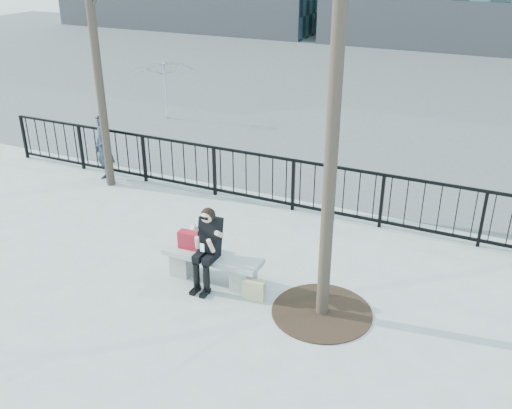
% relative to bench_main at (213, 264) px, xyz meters
% --- Properties ---
extents(ground, '(120.00, 120.00, 0.00)m').
position_rel_bench_main_xyz_m(ground, '(0.00, 0.00, -0.30)').
color(ground, gray).
rests_on(ground, ground).
extents(street_surface, '(60.00, 23.00, 0.01)m').
position_rel_bench_main_xyz_m(street_surface, '(0.00, 15.00, -0.30)').
color(street_surface, '#474747').
rests_on(street_surface, ground).
extents(railing, '(14.00, 0.06, 1.10)m').
position_rel_bench_main_xyz_m(railing, '(0.00, 3.00, 0.25)').
color(railing, black).
rests_on(railing, ground).
extents(tree_grate, '(1.50, 1.50, 0.02)m').
position_rel_bench_main_xyz_m(tree_grate, '(1.90, -0.10, -0.29)').
color(tree_grate, black).
rests_on(tree_grate, ground).
extents(bench_main, '(1.65, 0.46, 0.49)m').
position_rel_bench_main_xyz_m(bench_main, '(0.00, 0.00, 0.00)').
color(bench_main, gray).
rests_on(bench_main, ground).
extents(seated_woman, '(0.50, 0.64, 1.34)m').
position_rel_bench_main_xyz_m(seated_woman, '(0.00, -0.16, 0.37)').
color(seated_woman, black).
rests_on(seated_woman, ground).
extents(handbag, '(0.36, 0.19, 0.29)m').
position_rel_bench_main_xyz_m(handbag, '(-0.42, 0.02, 0.33)').
color(handbag, maroon).
rests_on(handbag, bench_main).
extents(shopping_bag, '(0.36, 0.15, 0.33)m').
position_rel_bench_main_xyz_m(shopping_bag, '(0.83, -0.20, -0.14)').
color(shopping_bag, beige).
rests_on(shopping_bag, ground).
extents(standing_man, '(0.67, 0.57, 1.56)m').
position_rel_bench_main_xyz_m(standing_man, '(-4.23, 2.68, 0.48)').
color(standing_man, black).
rests_on(standing_man, ground).
extents(vendor_umbrella, '(2.47, 2.50, 1.78)m').
position_rel_bench_main_xyz_m(vendor_umbrella, '(-5.66, 7.31, 0.59)').
color(vendor_umbrella, yellow).
rests_on(vendor_umbrella, ground).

